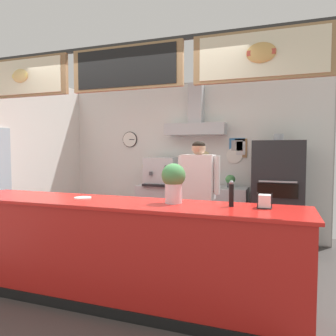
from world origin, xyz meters
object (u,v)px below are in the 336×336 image
(pizza_oven, at_px, (277,197))
(espresso_machine, at_px, (162,171))
(potted_rosemary, at_px, (230,180))
(basil_vase, at_px, (173,182))
(potted_oregano, at_px, (192,179))
(condiment_plate, at_px, (83,198))
(napkin_holder, at_px, (265,202))
(pepper_grinder, at_px, (231,194))
(shop_worker, at_px, (198,199))

(pizza_oven, bearing_deg, espresso_machine, 175.47)
(potted_rosemary, xyz_separation_m, basil_vase, (-0.23, -2.26, 0.19))
(potted_oregano, xyz_separation_m, condiment_plate, (-0.61, -2.23, -0.02))
(espresso_machine, xyz_separation_m, potted_oregano, (0.54, -0.01, -0.12))
(espresso_machine, relative_size, condiment_plate, 2.97)
(condiment_plate, height_order, napkin_holder, napkin_holder)
(pepper_grinder, bearing_deg, potted_oregano, 113.68)
(condiment_plate, bearing_deg, potted_oregano, 74.64)
(shop_worker, relative_size, basil_vase, 4.24)
(potted_oregano, bearing_deg, napkin_holder, -59.99)
(shop_worker, distance_m, potted_oregano, 1.13)
(espresso_machine, relative_size, potted_rosemary, 2.64)
(potted_oregano, xyz_separation_m, pepper_grinder, (0.96, -2.20, 0.10))
(shop_worker, bearing_deg, condiment_plate, 54.14)
(espresso_machine, relative_size, pepper_grinder, 2.23)
(basil_vase, bearing_deg, condiment_plate, -177.95)
(potted_rosemary, relative_size, pepper_grinder, 0.84)
(condiment_plate, relative_size, napkin_holder, 1.31)
(shop_worker, bearing_deg, pizza_oven, -133.39)
(pizza_oven, xyz_separation_m, condiment_plate, (-1.98, -2.09, 0.19))
(potted_oregano, xyz_separation_m, napkin_holder, (1.26, -2.17, 0.03))
(pizza_oven, distance_m, potted_oregano, 1.39)
(shop_worker, xyz_separation_m, potted_oregano, (-0.37, 1.05, 0.16))
(condiment_plate, bearing_deg, espresso_machine, 88.13)
(pizza_oven, xyz_separation_m, potted_oregano, (-1.36, 0.14, 0.21))
(potted_rosemary, bearing_deg, pepper_grinder, -81.71)
(pepper_grinder, bearing_deg, shop_worker, 117.24)
(potted_oregano, distance_m, potted_rosemary, 0.64)
(basil_vase, bearing_deg, pepper_grinder, 0.11)
(shop_worker, bearing_deg, potted_rosemary, -99.09)
(basil_vase, bearing_deg, potted_rosemary, 84.14)
(potted_rosemary, bearing_deg, shop_worker, -103.14)
(shop_worker, distance_m, pepper_grinder, 1.31)
(pizza_oven, relative_size, pepper_grinder, 7.38)
(potted_rosemary, height_order, basil_vase, basil_vase)
(espresso_machine, distance_m, condiment_plate, 2.24)
(pepper_grinder, distance_m, condiment_plate, 1.58)
(shop_worker, relative_size, potted_rosemary, 8.13)
(potted_oregano, relative_size, condiment_plate, 1.14)
(pizza_oven, relative_size, espresso_machine, 3.31)
(shop_worker, distance_m, potted_rosemary, 1.15)
(shop_worker, xyz_separation_m, espresso_machine, (-0.91, 1.06, 0.28))
(shop_worker, relative_size, espresso_machine, 3.08)
(pizza_oven, xyz_separation_m, napkin_holder, (-0.11, -2.03, 0.24))
(napkin_holder, bearing_deg, basil_vase, -178.50)
(potted_oregano, bearing_deg, pizza_oven, -6.03)
(pizza_oven, bearing_deg, basil_vase, -115.09)
(potted_oregano, bearing_deg, condiment_plate, -105.36)
(shop_worker, distance_m, basil_vase, 1.20)
(condiment_plate, bearing_deg, shop_worker, 50.09)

